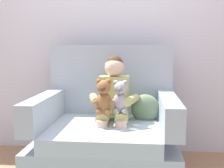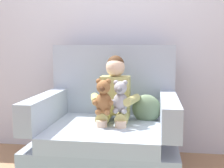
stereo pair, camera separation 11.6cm
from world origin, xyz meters
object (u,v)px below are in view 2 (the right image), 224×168
at_px(plush_grey, 120,98).
at_px(throw_pillow, 146,109).
at_px(seated_child, 114,98).
at_px(plush_brown, 103,98).
at_px(armchair, 108,135).

xyz_separation_m(plush_grey, throw_pillow, (0.21, 0.23, -0.14)).
xyz_separation_m(seated_child, plush_brown, (-0.06, -0.20, 0.03)).
height_order(seated_child, plush_brown, seated_child).
height_order(plush_brown, throw_pillow, plush_brown).
height_order(plush_grey, throw_pillow, plush_grey).
xyz_separation_m(seated_child, throw_pillow, (0.28, 0.10, -0.11)).
distance_m(plush_brown, throw_pillow, 0.48).
relative_size(armchair, seated_child, 1.44).
bearing_deg(plush_grey, seated_child, 121.72).
distance_m(plush_grey, plush_brown, 0.15).
bearing_deg(plush_brown, plush_grey, 39.47).
bearing_deg(throw_pillow, plush_brown, -138.79).
relative_size(plush_brown, throw_pillow, 1.12).
relative_size(armchair, throw_pillow, 4.57).
distance_m(armchair, plush_grey, 0.39).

